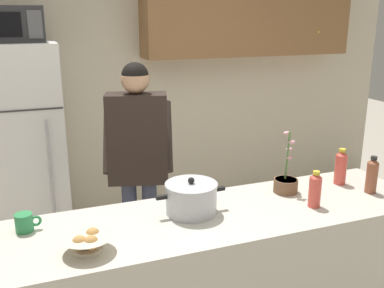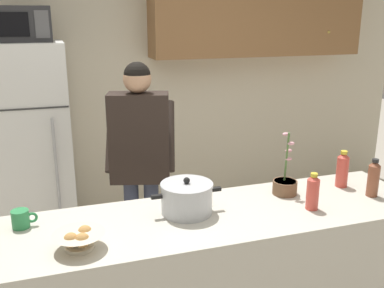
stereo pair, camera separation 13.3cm
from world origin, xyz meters
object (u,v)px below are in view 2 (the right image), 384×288
Objects in this scene: person_near_pot at (140,149)px; bottle_far_corner at (313,192)px; bread_bowl at (79,239)px; bottle_near_edge at (373,178)px; microwave at (20,24)px; refrigerator at (33,146)px; coffee_mug at (21,219)px; bottle_mid_counter at (342,169)px; potted_orchid at (285,184)px; cooking_pot at (187,198)px.

person_near_pot is 7.78× the size of bottle_far_corner.
person_near_pot is 6.77× the size of bread_bowl.
microwave is at bearing 136.72° from bottle_near_edge.
microwave is at bearing -89.93° from refrigerator.
bottle_far_corner reaches higher than bread_bowl.
bottle_mid_counter is at bearing -0.86° from coffee_mug.
potted_orchid is (-0.41, 0.00, -0.05)m from bottle_mid_counter.
potted_orchid is (1.26, 0.30, 0.01)m from bread_bowl.
cooking_pot is at bearing -176.36° from bottle_mid_counter.
refrigerator reaches higher than cooking_pot.
bread_bowl is (0.25, -2.00, 0.08)m from refrigerator.
cooking_pot is at bearing 173.85° from bottle_near_edge.
bread_bowl is at bearing -50.13° from coffee_mug.
potted_orchid is (1.51, -1.71, 0.09)m from refrigerator.
bottle_mid_counter is at bearing 9.96° from bread_bowl.
person_near_pot is 12.81× the size of coffee_mug.
microwave is at bearing 115.80° from cooking_pot.
potted_orchid is (0.74, -0.79, -0.07)m from person_near_pot.
bottle_near_edge is 0.99× the size of bottle_mid_counter.
microwave is at bearing 97.13° from bread_bowl.
coffee_mug is (-0.78, -0.76, -0.08)m from person_near_pot.
microwave is 2.63m from bottle_far_corner.
bottle_far_corner is at bearing -51.73° from refrigerator.
microwave is 1.94× the size of bread_bowl.
bottle_mid_counter is 0.45m from bottle_far_corner.
refrigerator is at bearing 115.52° from cooking_pot.
microwave reaches higher than potted_orchid.
coffee_mug is at bearing 173.76° from bottle_near_edge.
refrigerator is 1.03m from microwave.
bottle_far_corner is at bearing -9.87° from coffee_mug.
bottle_far_corner is (1.54, -1.93, -0.89)m from microwave.
bottle_mid_counter is 0.41m from potted_orchid.
bottle_near_edge is at bearing -21.57° from potted_orchid.
bottle_mid_counter reaches higher than bottle_near_edge.
bread_bowl is (-0.60, -0.23, -0.04)m from cooking_pot.
potted_orchid is (1.53, -0.03, 0.01)m from coffee_mug.
microwave is 2.45m from potted_orchid.
refrigerator is 1.06× the size of person_near_pot.
microwave is at bearing 138.60° from bottle_mid_counter.
cooking_pot is 1.87× the size of bottle_far_corner.
bottle_mid_counter reaches higher than bread_bowl.
bread_bowl is at bearing -170.04° from bottle_mid_counter.
potted_orchid is at bearing -48.60° from refrigerator.
cooking_pot is 1.69× the size of bottle_mid_counter.
microwave is 1.22× the size of potted_orchid.
potted_orchid is at bearing -46.61° from person_near_pot.
cooking_pot is 3.08× the size of coffee_mug.
person_near_pot is at bearing -49.73° from microwave.
person_near_pot is 7.11× the size of bottle_near_edge.
refrigerator is 1.68m from coffee_mug.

